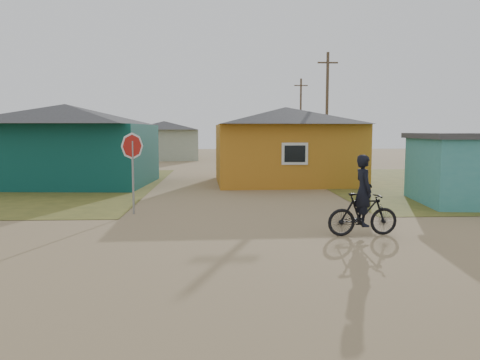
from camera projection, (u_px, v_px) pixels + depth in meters
name	position (u px, v px, depth m)	size (l,w,h in m)	color
ground	(262.00, 252.00, 10.36)	(120.00, 120.00, 0.00)	#977D57
house_teal	(66.00, 144.00, 23.16)	(8.93, 7.08, 4.00)	#0B3C37
house_yellow	(285.00, 144.00, 24.17)	(7.72, 6.76, 3.90)	#BB741C
house_pale_west	(164.00, 140.00, 43.66)	(7.04, 6.15, 3.60)	#9FAA92
house_beige_east	(320.00, 139.00, 50.36)	(6.95, 6.05, 3.60)	tan
house_pale_north	(108.00, 139.00, 55.23)	(6.28, 5.81, 3.40)	#9FAA92
utility_pole_near	(327.00, 110.00, 32.08)	(1.40, 0.20, 8.00)	brown
utility_pole_far	(301.00, 117.00, 48.02)	(1.40, 0.20, 8.00)	brown
stop_sign	(132.00, 155.00, 14.95)	(0.80, 0.40, 2.63)	gray
cyclist	(363.00, 206.00, 11.93)	(1.88, 0.70, 2.08)	black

